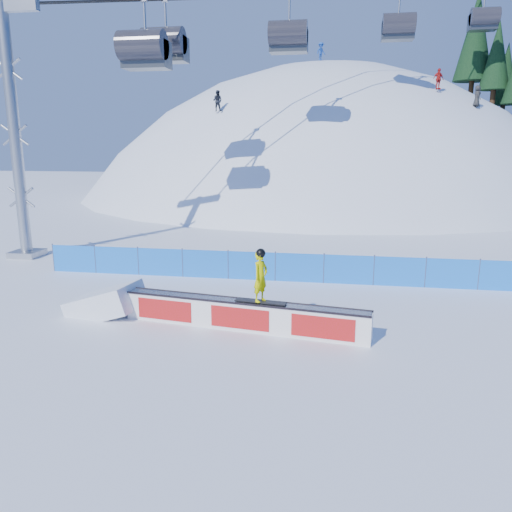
# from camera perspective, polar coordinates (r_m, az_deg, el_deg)

# --- Properties ---
(ground) EXTENTS (160.00, 160.00, 0.00)m
(ground) POSITION_cam_1_polar(r_m,az_deg,el_deg) (16.50, 3.68, -7.14)
(ground) COLOR white
(ground) RESTS_ON ground
(snow_hill) EXTENTS (64.00, 64.00, 64.00)m
(snow_hill) POSITION_cam_1_polar(r_m,az_deg,el_deg) (62.12, 7.43, -9.69)
(snow_hill) COLOR white
(snow_hill) RESTS_ON ground
(safety_fence) EXTENTS (22.05, 0.05, 1.30)m
(safety_fence) POSITION_cam_1_polar(r_m,az_deg,el_deg) (20.62, 4.97, -1.35)
(safety_fence) COLOR blue
(safety_fence) RESTS_ON ground
(rail_box) EXTENTS (7.80, 1.69, 0.94)m
(rail_box) POSITION_cam_1_polar(r_m,az_deg,el_deg) (15.41, -1.57, -6.76)
(rail_box) COLOR white
(rail_box) RESTS_ON ground
(snow_ramp) EXTENTS (2.67, 1.89, 1.54)m
(snow_ramp) POSITION_cam_1_polar(r_m,az_deg,el_deg) (17.71, -16.70, -6.26)
(snow_ramp) COLOR white
(snow_ramp) RESTS_ON ground
(snowboarder) EXTENTS (1.60, 0.67, 1.65)m
(snowboarder) POSITION_cam_1_polar(r_m,az_deg,el_deg) (14.85, 0.53, -2.31)
(snowboarder) COLOR black
(snowboarder) RESTS_ON rail_box
(distant_skiers) EXTENTS (21.46, 11.62, 6.98)m
(distant_skiers) POSITION_cam_1_polar(r_m,az_deg,el_deg) (46.37, 10.66, 19.43)
(distant_skiers) COLOR black
(distant_skiers) RESTS_ON ground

